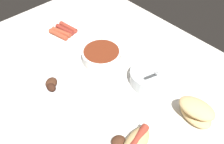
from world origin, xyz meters
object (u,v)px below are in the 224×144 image
object	(u,v)px
bowl_coleslaw	(150,76)
plate_sausages	(63,33)
bowl_chili	(101,55)
bread_stack	(196,111)
plate_grilled_meat	(51,87)

from	to	relation	value
bowl_coleslaw	plate_sausages	bearing A→B (deg)	-170.88
bowl_chili	bread_stack	world-z (taller)	bread_stack
plate_grilled_meat	bowl_coleslaw	size ratio (longest dim) A/B	1.29
bowl_coleslaw	bread_stack	bearing A→B (deg)	-3.98
plate_grilled_meat	bowl_coleslaw	distance (cm)	36.00
bowl_coleslaw	plate_sausages	xyz separation A→B (cm)	(-44.85, -7.20, -2.05)
plate_grilled_meat	bread_stack	xyz separation A→B (cm)	(41.86, 27.39, 2.72)
bowl_chili	plate_grilled_meat	distance (cm)	23.42
bread_stack	bowl_coleslaw	bearing A→B (deg)	176.02
bowl_coleslaw	bowl_chili	bearing A→B (deg)	-165.32
bread_stack	bowl_chili	bearing A→B (deg)	-174.39
plate_grilled_meat	bowl_coleslaw	world-z (taller)	bowl_coleslaw
bowl_chili	plate_grilled_meat	bearing A→B (deg)	-91.54
bowl_chili	plate_sausages	distance (cm)	24.12
bowl_chili	bowl_coleslaw	bearing A→B (deg)	14.68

